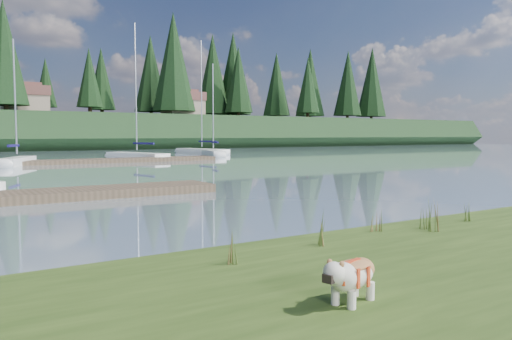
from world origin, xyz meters
TOP-DOWN VIEW (x-y plane):
  - ground at (0.00, 30.00)m, footprint 200.00×200.00m
  - bulldog at (-1.04, -4.70)m, footprint 0.88×0.50m
  - dock_far at (2.00, 30.00)m, footprint 26.00×2.20m
  - sailboat_bg_2 at (0.03, 30.33)m, footprint 3.40×5.70m
  - sailboat_bg_3 at (9.64, 34.51)m, footprint 3.85×8.21m
  - sailboat_bg_4 at (18.51, 36.28)m, footprint 2.62×6.26m
  - sailboat_bg_5 at (20.00, 42.65)m, footprint 3.18×9.12m
  - weed_0 at (0.52, -2.37)m, footprint 0.17×0.14m
  - weed_1 at (2.09, -2.03)m, footprint 0.17×0.14m
  - weed_2 at (2.96, -2.61)m, footprint 0.17×0.14m
  - weed_3 at (-1.35, -2.61)m, footprint 0.17×0.14m
  - weed_4 at (3.13, -2.33)m, footprint 0.17×0.14m
  - weed_5 at (4.58, -2.24)m, footprint 0.17×0.14m
  - mud_lip at (0.00, -1.60)m, footprint 60.00×0.50m
  - conifer_4 at (3.00, 66.00)m, footprint 6.16×6.16m
  - conifer_5 at (15.00, 70.00)m, footprint 3.96×3.96m
  - conifer_6 at (28.00, 68.00)m, footprint 7.04×7.04m
  - conifer_7 at (42.00, 71.00)m, footprint 5.28×5.28m
  - conifer_8 at (55.00, 67.00)m, footprint 4.62×4.62m
  - conifer_9 at (68.00, 70.00)m, footprint 5.94×5.94m
  - house_1 at (6.00, 71.00)m, footprint 6.30×5.30m
  - house_2 at (30.00, 69.00)m, footprint 6.30×5.30m

SIDE VIEW (x-z plane):
  - ground at x=0.00m, z-range 0.00..0.00m
  - mud_lip at x=0.00m, z-range 0.00..0.14m
  - dock_far at x=2.00m, z-range 0.00..0.30m
  - sailboat_bg_5 at x=20.00m, z-range -6.02..6.66m
  - sailboat_bg_3 at x=9.64m, z-range -5.62..6.27m
  - sailboat_bg_4 at x=18.51m, z-range -4.31..4.97m
  - sailboat_bg_2 at x=0.03m, z-range -4.11..4.78m
  - weed_4 at x=3.13m, z-range 0.32..0.73m
  - weed_1 at x=2.09m, z-range 0.32..0.74m
  - weed_3 at x=-1.35m, z-range 0.31..0.81m
  - weed_5 at x=4.58m, z-range 0.31..0.83m
  - weed_0 at x=0.52m, z-range 0.30..0.97m
  - weed_2 at x=2.96m, z-range 0.29..1.02m
  - bulldog at x=-1.04m, z-range 0.41..0.93m
  - house_1 at x=6.00m, z-range 4.99..9.64m
  - house_2 at x=30.00m, z-range 4.99..9.64m
  - conifer_5 at x=15.00m, z-range 5.65..16.00m
  - conifer_8 at x=55.00m, z-range 5.62..17.40m
  - conifer_7 at x=42.00m, z-range 5.59..18.79m
  - conifer_9 at x=68.00m, z-range 5.55..20.18m
  - conifer_4 at x=3.00m, z-range 5.54..20.64m
  - conifer_6 at x=28.00m, z-range 5.49..22.49m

